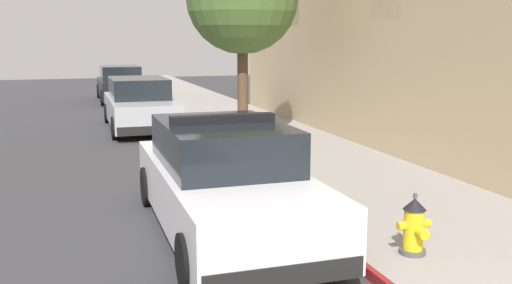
# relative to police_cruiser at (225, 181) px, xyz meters

# --- Properties ---
(ground_plane) EXTENTS (31.36, 60.00, 0.20)m
(ground_plane) POSITION_rel_police_cruiser_xyz_m (-3.00, 4.71, -0.84)
(ground_plane) COLOR #353538
(sidewalk_pavement) EXTENTS (3.58, 60.00, 0.13)m
(sidewalk_pavement) POSITION_rel_police_cruiser_xyz_m (3.00, 4.71, -0.68)
(sidewalk_pavement) COLOR gray
(sidewalk_pavement) RESTS_ON ground
(curb_painted_edge) EXTENTS (0.08, 60.00, 0.13)m
(curb_painted_edge) POSITION_rel_police_cruiser_xyz_m (1.17, 4.71, -0.68)
(curb_painted_edge) COLOR maroon
(curb_painted_edge) RESTS_ON ground
(storefront_building) EXTENTS (6.34, 20.69, 7.06)m
(storefront_building) POSITION_rel_police_cruiser_xyz_m (7.84, 3.99, 2.80)
(storefront_building) COLOR tan
(storefront_building) RESTS_ON ground
(police_cruiser) EXTENTS (1.94, 4.84, 1.68)m
(police_cruiser) POSITION_rel_police_cruiser_xyz_m (0.00, 0.00, 0.00)
(police_cruiser) COLOR white
(police_cruiser) RESTS_ON ground
(parked_car_silver_ahead) EXTENTS (1.94, 4.84, 1.56)m
(parked_car_silver_ahead) POSITION_rel_police_cruiser_xyz_m (-0.06, 10.01, -0.00)
(parked_car_silver_ahead) COLOR #B2B5BA
(parked_car_silver_ahead) RESTS_ON ground
(parked_car_dark_far) EXTENTS (1.94, 4.84, 1.56)m
(parked_car_dark_far) POSITION_rel_police_cruiser_xyz_m (0.07, 18.51, -0.00)
(parked_car_dark_far) COLOR black
(parked_car_dark_far) RESTS_ON ground
(fire_hydrant) EXTENTS (0.44, 0.40, 0.76)m
(fire_hydrant) POSITION_rel_police_cruiser_xyz_m (1.87, -1.88, -0.26)
(fire_hydrant) COLOR #4C4C51
(fire_hydrant) RESTS_ON sidewalk_pavement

